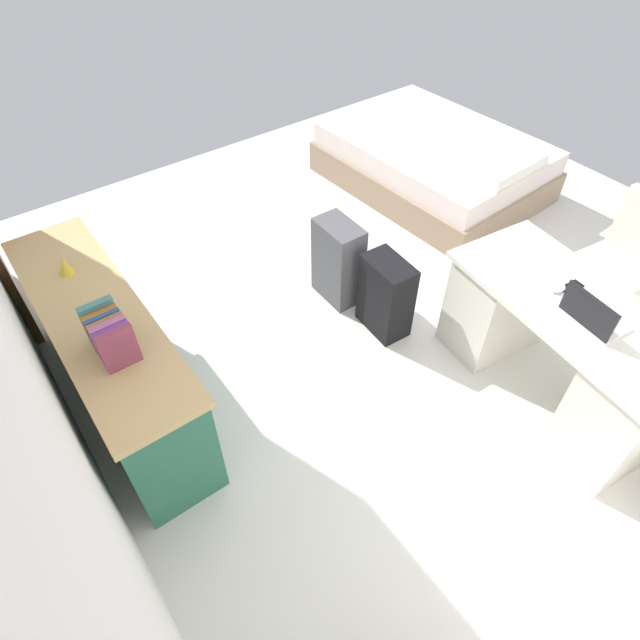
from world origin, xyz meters
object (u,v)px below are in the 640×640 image
object	(u,v)px
figurine_small	(65,266)
suitcase_black	(386,296)
laptop	(593,316)
bed	(434,162)
credenza	(113,359)
computer_mouse	(558,288)
cell_phone_by_mouse	(572,287)
office_chair	(615,273)
suitcase_spare_grey	(338,262)
desk	(558,348)

from	to	relation	value
figurine_small	suitcase_black	bearing A→B (deg)	-116.49
laptop	figurine_small	world-z (taller)	laptop
bed	figurine_small	size ratio (longest dim) A/B	17.92
credenza	laptop	bearing A→B (deg)	-127.59
bed	figurine_small	world-z (taller)	figurine_small
computer_mouse	cell_phone_by_mouse	xyz separation A→B (m)	(-0.03, -0.08, -0.01)
bed	suitcase_black	world-z (taller)	bed
office_chair	figurine_small	bearing A→B (deg)	60.43
suitcase_black	computer_mouse	distance (m)	1.09
bed	suitcase_spare_grey	world-z (taller)	suitcase_spare_grey
suitcase_black	suitcase_spare_grey	size ratio (longest dim) A/B	0.91
office_chair	suitcase_spare_grey	xyz separation A→B (m)	(1.30, 1.34, -0.10)
office_chair	computer_mouse	xyz separation A→B (m)	(-0.03, 0.84, 0.34)
suitcase_spare_grey	figurine_small	bearing A→B (deg)	77.56
desk	computer_mouse	bearing A→B (deg)	-1.25
desk	figurine_small	world-z (taller)	figurine_small
bed	suitcase_black	distance (m)	1.96
suitcase_spare_grey	laptop	bearing A→B (deg)	-163.73
office_chair	suitcase_spare_grey	size ratio (longest dim) A/B	1.49
desk	laptop	world-z (taller)	laptop
laptop	cell_phone_by_mouse	size ratio (longest dim) A/B	2.46
computer_mouse	cell_phone_by_mouse	size ratio (longest dim) A/B	0.74
suitcase_black	suitcase_spare_grey	bearing A→B (deg)	10.95
cell_phone_by_mouse	suitcase_black	bearing A→B (deg)	34.98
credenza	suitcase_black	bearing A→B (deg)	-105.31
suitcase_black	credenza	bearing A→B (deg)	78.47
credenza	bed	world-z (taller)	credenza
office_chair	laptop	distance (m)	1.02
laptop	computer_mouse	distance (m)	0.27
credenza	computer_mouse	bearing A→B (deg)	-122.04
suitcase_black	laptop	world-z (taller)	laptop
figurine_small	laptop	bearing A→B (deg)	-133.64
desk	bed	distance (m)	2.44
suitcase_spare_grey	suitcase_black	bearing A→B (deg)	-171.73
suitcase_black	desk	bearing A→B (deg)	-152.80
credenza	laptop	world-z (taller)	laptop
suitcase_black	laptop	xyz separation A→B (m)	(-1.13, -0.37, 0.51)
credenza	computer_mouse	world-z (taller)	credenza
suitcase_black	suitcase_spare_grey	xyz separation A→B (m)	(0.45, 0.06, 0.03)
desk	office_chair	bearing A→B (deg)	-78.13
desk	suitcase_spare_grey	bearing A→B (deg)	18.70
office_chair	credenza	size ratio (longest dim) A/B	0.52
cell_phone_by_mouse	office_chair	bearing A→B (deg)	-79.95
cell_phone_by_mouse	laptop	bearing A→B (deg)	149.62
desk	bed	xyz separation A→B (m)	(2.15, -1.15, -0.14)
desk	suitcase_black	distance (m)	1.12
computer_mouse	figurine_small	world-z (taller)	figurine_small
desk	laptop	distance (m)	0.42
credenza	cell_phone_by_mouse	bearing A→B (deg)	-121.70
suitcase_black	cell_phone_by_mouse	distance (m)	1.15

